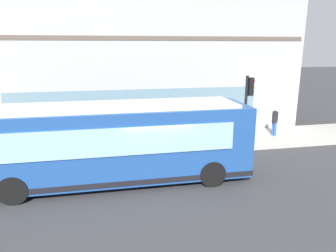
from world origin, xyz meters
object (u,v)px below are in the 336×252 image
pedestrian_near_hydrant (275,120)px  newspaper_vending_box (115,132)px  fire_hydrant (115,146)px  city_bus_nearside (118,143)px  pedestrian_by_light_pole (55,132)px  pedestrian_walking_along_curb (17,136)px  traffic_light_near_corner (248,97)px  pedestrian_near_building_entrance (56,127)px

pedestrian_near_hydrant → newspaper_vending_box: bearing=84.6°
fire_hydrant → newspaper_vending_box: 2.11m
city_bus_nearside → pedestrian_by_light_pole: (3.70, 2.86, -0.43)m
city_bus_nearside → newspaper_vending_box: (5.01, 0.00, -0.95)m
pedestrian_near_hydrant → pedestrian_walking_along_curb: 13.57m
traffic_light_near_corner → pedestrian_near_building_entrance: (2.13, 9.73, -1.60)m
city_bus_nearside → newspaper_vending_box: bearing=0.0°
pedestrian_near_hydrant → traffic_light_near_corner: bearing=118.5°
traffic_light_near_corner → newspaper_vending_box: bearing=72.4°
traffic_light_near_corner → pedestrian_near_building_entrance: traffic_light_near_corner is taller
traffic_light_near_corner → pedestrian_near_hydrant: bearing=-61.5°
city_bus_nearside → newspaper_vending_box: 5.10m
pedestrian_by_light_pole → newspaper_vending_box: pedestrian_by_light_pole is taller
fire_hydrant → pedestrian_by_light_pole: 2.96m
city_bus_nearside → pedestrian_walking_along_curb: bearing=52.2°
traffic_light_near_corner → city_bus_nearside: bearing=113.4°
fire_hydrant → pedestrian_near_hydrant: 9.21m
pedestrian_near_building_entrance → newspaper_vending_box: (-0.00, -3.04, -0.46)m
city_bus_nearside → pedestrian_near_hydrant: 9.95m
pedestrian_walking_along_curb → pedestrian_near_building_entrance: bearing=-44.7°
city_bus_nearside → pedestrian_near_building_entrance: bearing=31.3°
traffic_light_near_corner → newspaper_vending_box: (2.12, 6.68, -2.06)m
pedestrian_near_hydrant → pedestrian_walking_along_curb: (-0.65, 13.56, 0.04)m
traffic_light_near_corner → pedestrian_near_building_entrance: 10.09m
pedestrian_near_hydrant → city_bus_nearside: bearing=114.8°
traffic_light_near_corner → pedestrian_by_light_pole: bearing=85.1°
traffic_light_near_corner → pedestrian_near_hydrant: 3.11m
city_bus_nearside → traffic_light_near_corner: 7.36m
pedestrian_walking_along_curb → newspaper_vending_box: (1.50, -4.53, -0.51)m
fire_hydrant → newspaper_vending_box: (2.10, -0.08, 0.09)m
pedestrian_by_light_pole → pedestrian_near_building_entrance: bearing=7.9°
city_bus_nearside → pedestrian_walking_along_curb: city_bus_nearside is taller
city_bus_nearside → pedestrian_near_hydrant: (4.17, -9.03, -0.47)m
traffic_light_near_corner → pedestrian_near_hydrant: size_ratio=2.22×
newspaper_vending_box → pedestrian_by_light_pole: bearing=114.7°
traffic_light_near_corner → fire_hydrant: 7.10m
traffic_light_near_corner → pedestrian_walking_along_curb: (0.63, 11.21, -1.55)m
traffic_light_near_corner → fire_hydrant: bearing=89.8°
pedestrian_near_building_entrance → pedestrian_walking_along_curb: (-1.50, 1.49, 0.05)m
fire_hydrant → traffic_light_near_corner: bearing=-90.2°
fire_hydrant → pedestrian_walking_along_curb: 4.53m
fire_hydrant → pedestrian_by_light_pole: pedestrian_by_light_pole is taller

